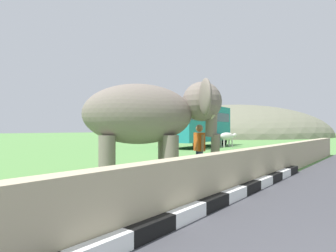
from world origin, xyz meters
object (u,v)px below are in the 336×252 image
at_px(elephant, 151,116).
at_px(bus_teal, 199,122).
at_px(cow_near, 227,137).
at_px(person_handler, 199,148).

bearing_deg(elephant, bus_teal, 26.60).
relative_size(elephant, cow_near, 2.03).
distance_m(elephant, cow_near, 17.10).
bearing_deg(person_handler, bus_teal, 31.28).
relative_size(elephant, person_handler, 2.34).
xyz_separation_m(elephant, person_handler, (1.64, -0.60, -0.97)).
height_order(bus_teal, cow_near, bus_teal).
bearing_deg(cow_near, person_handler, -157.24).
bearing_deg(person_handler, cow_near, 22.76).
bearing_deg(bus_teal, person_handler, -148.72).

